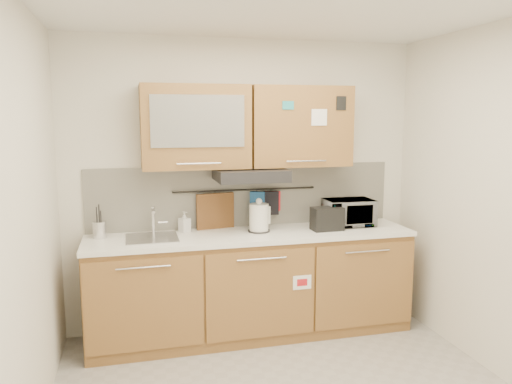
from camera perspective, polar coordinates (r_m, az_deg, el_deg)
wall_back at (r=4.55m, az=-1.37°, el=0.84°), size 3.20×0.00×3.20m
wall_left at (r=3.02m, az=-25.36°, el=-4.03°), size 0.00×3.00×3.00m
base_cabinet at (r=4.48m, az=-0.43°, el=-11.12°), size 2.80×0.64×0.88m
countertop at (r=4.33m, az=-0.43°, el=-4.96°), size 2.82×0.62×0.04m
backsplash at (r=4.56m, az=-1.33°, el=-0.43°), size 2.80×0.02×0.56m
upper_cabinets at (r=4.34m, az=-0.93°, el=7.48°), size 1.82×0.37×0.70m
range_hood at (r=4.30m, az=-0.63°, el=1.98°), size 0.60×0.46×0.10m
sink at (r=4.23m, az=-11.78°, el=-5.14°), size 0.42×0.40×0.26m
utensil_rail at (r=4.51m, az=-1.22°, el=0.25°), size 1.30×0.02×0.02m
utensil_crock at (r=4.33m, az=-17.43°, el=-4.11°), size 0.14×0.14×0.28m
kettle at (r=4.35m, az=0.35°, el=-3.02°), size 0.22×0.22×0.30m
toaster at (r=4.46m, az=8.12°, el=-3.02°), size 0.27×0.17×0.20m
microwave at (r=4.67m, az=10.53°, el=-2.32°), size 0.44×0.30×0.24m
soap_bottle at (r=4.39m, az=-8.18°, el=-3.39°), size 0.11×0.11×0.18m
cutting_board at (r=4.48m, az=-4.65°, el=-2.85°), size 0.34×0.08×0.43m
oven_mitt at (r=4.54m, az=0.15°, el=-1.35°), size 0.13×0.08×0.22m
dark_pouch at (r=4.57m, az=1.73°, el=-1.26°), size 0.14×0.06×0.22m
pot_holder at (r=4.58m, az=1.88°, el=-1.03°), size 0.15×0.05×0.18m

